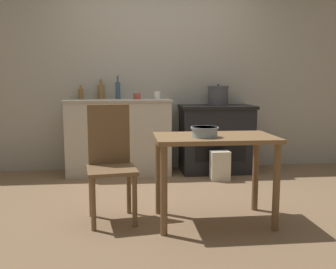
# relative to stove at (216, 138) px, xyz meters

# --- Properties ---
(ground_plane) EXTENTS (14.00, 14.00, 0.00)m
(ground_plane) POSITION_rel_stove_xyz_m (-0.73, -1.26, -0.44)
(ground_plane) COLOR #896B4C
(wall_back) EXTENTS (8.00, 0.07, 2.55)m
(wall_back) POSITION_rel_stove_xyz_m (-0.73, 0.32, 0.84)
(wall_back) COLOR #B2AD9E
(wall_back) RESTS_ON ground_plane
(counter_cabinet) EXTENTS (1.33, 0.56, 0.96)m
(counter_cabinet) POSITION_rel_stove_xyz_m (-1.26, 0.02, 0.04)
(counter_cabinet) COLOR beige
(counter_cabinet) RESTS_ON ground_plane
(stove) EXTENTS (0.95, 0.61, 0.88)m
(stove) POSITION_rel_stove_xyz_m (0.00, 0.00, 0.00)
(stove) COLOR black
(stove) RESTS_ON ground_plane
(work_table) EXTENTS (0.98, 0.58, 0.73)m
(work_table) POSITION_rel_stove_xyz_m (-0.44, -1.79, 0.16)
(work_table) COLOR olive
(work_table) RESTS_ON ground_plane
(chair) EXTENTS (0.45, 0.45, 0.98)m
(chair) POSITION_rel_stove_xyz_m (-1.30, -1.63, 0.07)
(chair) COLOR brown
(chair) RESTS_ON ground_plane
(flour_sack) EXTENTS (0.23, 0.16, 0.35)m
(flour_sack) POSITION_rel_stove_xyz_m (-0.05, -0.46, -0.26)
(flour_sack) COLOR beige
(flour_sack) RESTS_ON ground_plane
(stock_pot) EXTENTS (0.28, 0.28, 0.27)m
(stock_pot) POSITION_rel_stove_xyz_m (0.04, 0.07, 0.56)
(stock_pot) COLOR #4C4C51
(stock_pot) RESTS_ON stove
(mixing_bowl_large) EXTENTS (0.22, 0.22, 0.08)m
(mixing_bowl_large) POSITION_rel_stove_xyz_m (-0.54, -1.87, 0.34)
(mixing_bowl_large) COLOR #93A8B2
(mixing_bowl_large) RESTS_ON work_table
(bottle_far_left) EXTENTS (0.06, 0.06, 0.30)m
(bottle_far_left) POSITION_rel_stove_xyz_m (-1.27, 0.13, 0.63)
(bottle_far_left) COLOR #3D5675
(bottle_far_left) RESTS_ON counter_cabinet
(bottle_left) EXTENTS (0.07, 0.07, 0.18)m
(bottle_left) POSITION_rel_stove_xyz_m (-1.75, 0.19, 0.59)
(bottle_left) COLOR olive
(bottle_left) RESTS_ON counter_cabinet
(bottle_mid_left) EXTENTS (0.08, 0.08, 0.25)m
(bottle_mid_left) POSITION_rel_stove_xyz_m (-1.49, 0.22, 0.62)
(bottle_mid_left) COLOR olive
(bottle_mid_left) RESTS_ON counter_cabinet
(cup_center_left) EXTENTS (0.09, 0.09, 0.08)m
(cup_center_left) POSITION_rel_stove_xyz_m (-1.03, -0.01, 0.56)
(cup_center_left) COLOR #B74C42
(cup_center_left) RESTS_ON counter_cabinet
(cup_center) EXTENTS (0.08, 0.08, 0.10)m
(cup_center) POSITION_rel_stove_xyz_m (-0.78, -0.09, 0.57)
(cup_center) COLOR silver
(cup_center) RESTS_ON counter_cabinet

